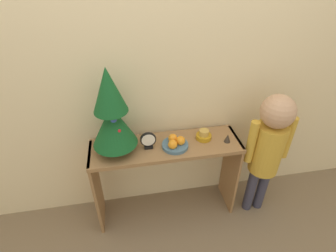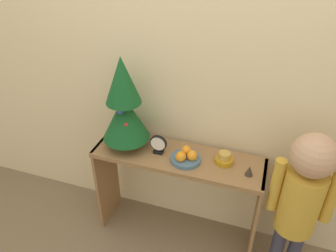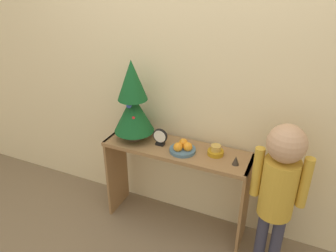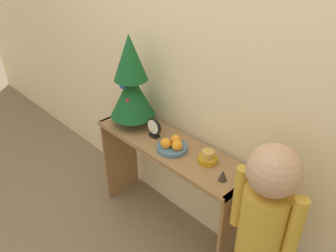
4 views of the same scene
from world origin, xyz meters
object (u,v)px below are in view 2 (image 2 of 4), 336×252
(desk_clock, at_px, (158,145))
(child_figure, at_px, (302,195))
(mini_tree, at_px, (124,106))
(figurine, at_px, (249,171))
(fruit_bowl, at_px, (186,157))
(singing_bowl, at_px, (224,159))

(desk_clock, relative_size, child_figure, 0.12)
(mini_tree, bearing_deg, figurine, -3.07)
(fruit_bowl, height_order, singing_bowl, fruit_bowl)
(fruit_bowl, distance_m, child_figure, 0.70)
(mini_tree, xyz_separation_m, child_figure, (1.11, -0.11, -0.31))
(figurine, xyz_separation_m, child_figure, (0.30, -0.07, -0.04))
(fruit_bowl, bearing_deg, child_figure, -6.69)
(singing_bowl, bearing_deg, desk_clock, -175.01)
(singing_bowl, xyz_separation_m, desk_clock, (-0.42, -0.04, 0.04))
(fruit_bowl, distance_m, desk_clock, 0.20)
(desk_clock, distance_m, child_figure, 0.89)
(mini_tree, bearing_deg, desk_clock, -3.08)
(singing_bowl, bearing_deg, child_figure, -16.57)
(mini_tree, bearing_deg, fruit_bowl, -4.39)
(fruit_bowl, height_order, figurine, fruit_bowl)
(singing_bowl, distance_m, child_figure, 0.49)
(mini_tree, distance_m, singing_bowl, 0.70)
(singing_bowl, height_order, figurine, singing_bowl)
(singing_bowl, xyz_separation_m, figurine, (0.16, -0.07, 0.00))
(mini_tree, xyz_separation_m, figurine, (0.81, -0.04, -0.27))
(singing_bowl, bearing_deg, figurine, -22.81)
(fruit_bowl, relative_size, child_figure, 0.17)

